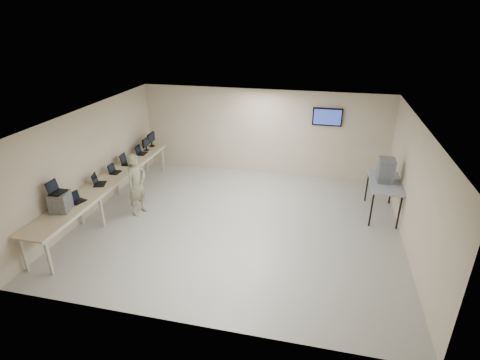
% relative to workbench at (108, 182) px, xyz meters
% --- Properties ---
extents(room, '(8.01, 7.01, 2.81)m').
position_rel_workbench_xyz_m(room, '(3.62, 0.06, 0.58)').
color(room, '#B0B0A8').
rests_on(room, ground).
extents(workbench, '(0.76, 6.00, 0.90)m').
position_rel_workbench_xyz_m(workbench, '(0.00, 0.00, 0.00)').
color(workbench, tan).
rests_on(workbench, ground).
extents(equipment_box, '(0.46, 0.50, 0.45)m').
position_rel_workbench_xyz_m(equipment_box, '(-0.06, -1.80, 0.30)').
color(equipment_box, gray).
rests_on(equipment_box, workbench).
extents(laptop_on_box, '(0.29, 0.36, 0.28)m').
position_rel_workbench_xyz_m(laptop_on_box, '(-0.12, -1.80, 0.59)').
color(laptop_on_box, black).
rests_on(laptop_on_box, equipment_box).
extents(laptop_0, '(0.34, 0.37, 0.25)m').
position_rel_workbench_xyz_m(laptop_0, '(-0.01, -1.34, 0.14)').
color(laptop_0, black).
rests_on(laptop_0, workbench).
extents(laptop_1, '(0.40, 0.43, 0.28)m').
position_rel_workbench_xyz_m(laptop_1, '(-0.07, -0.35, 0.15)').
color(laptop_1, black).
rests_on(laptop_1, workbench).
extents(laptop_2, '(0.27, 0.33, 0.25)m').
position_rel_workbench_xyz_m(laptop_2, '(-0.07, 0.44, 0.14)').
color(laptop_2, black).
rests_on(laptop_2, workbench).
extents(laptop_3, '(0.35, 0.41, 0.30)m').
position_rel_workbench_xyz_m(laptop_3, '(-0.06, 1.12, 0.15)').
color(laptop_3, black).
rests_on(laptop_3, workbench).
extents(laptop_4, '(0.29, 0.35, 0.26)m').
position_rel_workbench_xyz_m(laptop_4, '(-0.05, 2.00, 0.14)').
color(laptop_4, black).
rests_on(laptop_4, workbench).
extents(monitor_near, '(0.18, 0.41, 0.40)m').
position_rel_workbench_xyz_m(monitor_near, '(-0.01, 2.35, 0.32)').
color(monitor_near, black).
rests_on(monitor_near, workbench).
extents(monitor_far, '(0.21, 0.46, 0.46)m').
position_rel_workbench_xyz_m(monitor_far, '(-0.01, 2.75, 0.35)').
color(monitor_far, black).
rests_on(monitor_far, workbench).
extents(soldier, '(0.56, 0.70, 1.69)m').
position_rel_workbench_xyz_m(soldier, '(0.85, -0.03, 0.02)').
color(soldier, '#5A5C49').
rests_on(soldier, ground).
extents(side_table, '(0.76, 1.62, 0.97)m').
position_rel_workbench_xyz_m(side_table, '(7.19, 1.37, 0.07)').
color(side_table, '#8A92A0').
rests_on(side_table, ground).
extents(storage_bins, '(0.39, 0.43, 0.61)m').
position_rel_workbench_xyz_m(storage_bins, '(7.17, 1.37, 0.45)').
color(storage_bins, slate).
rests_on(storage_bins, side_table).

